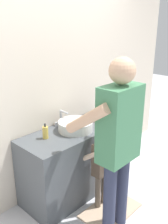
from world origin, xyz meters
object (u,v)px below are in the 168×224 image
(soap_bottle, at_px, (45,132))
(adult_parent, at_px, (117,135))
(child_toddler, at_px, (101,163))
(toothbrush_cup, at_px, (97,117))

(soap_bottle, distance_m, adult_parent, 0.80)
(soap_bottle, bearing_deg, adult_parent, -74.68)
(adult_parent, bearing_deg, soap_bottle, 105.32)
(soap_bottle, height_order, child_toddler, soap_bottle)
(child_toddler, height_order, adult_parent, adult_parent)
(toothbrush_cup, relative_size, child_toddler, 0.23)
(soap_bottle, bearing_deg, toothbrush_cup, -6.72)
(soap_bottle, distance_m, child_toddler, 0.67)
(toothbrush_cup, bearing_deg, child_toddler, -133.35)
(toothbrush_cup, xyz_separation_m, adult_parent, (-0.51, -0.68, 0.16))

